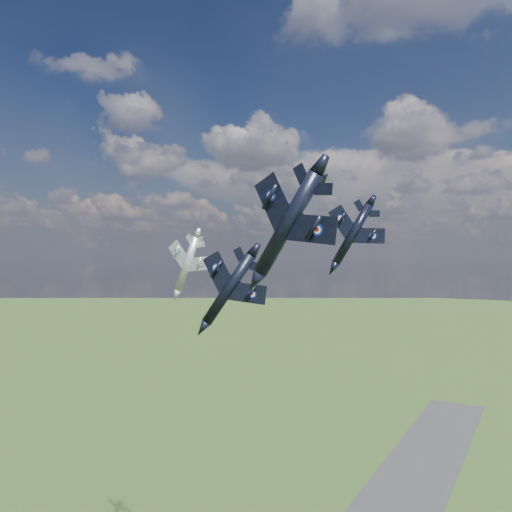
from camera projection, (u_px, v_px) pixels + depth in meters
The scene contains 4 objects.
jet_lead_navy at pixel (229, 289), 68.93m from camera, with size 11.22×15.65×3.24m, color black, non-canonical shape.
jet_right_navy at pixel (287, 224), 42.21m from camera, with size 9.81×13.67×2.83m, color black, non-canonical shape.
jet_high_navy at pixel (353, 234), 75.95m from camera, with size 10.04×14.00×2.90m, color black, non-canonical shape.
jet_left_silver at pixel (187, 264), 98.71m from camera, with size 11.29×15.74×3.26m, color gray, non-canonical shape.
Camera 1 is at (41.89, -49.69, 82.60)m, focal length 35.00 mm.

